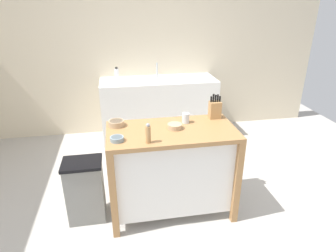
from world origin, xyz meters
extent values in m
plane|color=#ADA8A0|center=(0.00, 0.00, 0.00)|extent=(6.74, 6.74, 0.00)
cube|color=beige|center=(0.00, 2.24, 1.30)|extent=(5.74, 0.10, 2.60)
cube|color=#9E7042|center=(0.12, 0.12, 0.88)|extent=(1.18, 0.61, 0.04)
cube|color=white|center=(0.12, 0.12, 0.48)|extent=(1.08, 0.51, 0.76)
cube|color=#9E7042|center=(-0.44, -0.15, 0.43)|extent=(0.06, 0.06, 0.86)
cube|color=#9E7042|center=(0.68, -0.15, 0.43)|extent=(0.06, 0.06, 0.86)
cube|color=#9E7042|center=(-0.44, 0.40, 0.43)|extent=(0.06, 0.06, 0.86)
cube|color=#9E7042|center=(0.68, 0.40, 0.43)|extent=(0.06, 0.06, 0.86)
cube|color=#AD7F4C|center=(0.59, 0.33, 0.98)|extent=(0.11, 0.09, 0.17)
cylinder|color=black|center=(0.55, 0.33, 1.09)|extent=(0.02, 0.02, 0.06)
cylinder|color=black|center=(0.57, 0.33, 1.11)|extent=(0.02, 0.02, 0.08)
cylinder|color=black|center=(0.59, 0.33, 1.10)|extent=(0.02, 0.02, 0.07)
cylinder|color=black|center=(0.62, 0.33, 1.10)|extent=(0.02, 0.02, 0.07)
cylinder|color=black|center=(0.64, 0.33, 1.09)|extent=(0.02, 0.02, 0.06)
cylinder|color=tan|center=(-0.38, 0.30, 0.92)|extent=(0.15, 0.15, 0.05)
cylinder|color=brown|center=(-0.38, 0.30, 0.95)|extent=(0.12, 0.12, 0.01)
cylinder|color=tan|center=(0.15, 0.14, 0.92)|extent=(0.13, 0.13, 0.05)
cylinder|color=brown|center=(0.15, 0.14, 0.94)|extent=(0.11, 0.11, 0.01)
cylinder|color=gray|center=(-0.38, -0.02, 0.91)|extent=(0.11, 0.11, 0.04)
cylinder|color=#49555B|center=(-0.38, -0.02, 0.93)|extent=(0.09, 0.09, 0.01)
cylinder|color=silver|center=(0.28, 0.26, 0.94)|extent=(0.07, 0.07, 0.10)
cylinder|color=#AD7F4C|center=(-0.12, -0.10, 0.97)|extent=(0.04, 0.04, 0.15)
sphere|color=#99999E|center=(-0.12, -0.10, 1.05)|extent=(0.03, 0.03, 0.03)
cube|color=slate|center=(-0.71, 0.15, 0.30)|extent=(0.34, 0.26, 0.60)
cube|color=black|center=(-0.71, 0.15, 0.61)|extent=(0.36, 0.28, 0.03)
cube|color=white|center=(0.26, 1.89, 0.45)|extent=(1.70, 0.60, 0.90)
cube|color=silver|center=(0.26, 1.87, 0.89)|extent=(0.44, 0.36, 0.03)
cylinder|color=#B7BCC1|center=(0.26, 2.03, 1.01)|extent=(0.02, 0.02, 0.22)
cylinder|color=white|center=(-0.34, 1.97, 0.99)|extent=(0.06, 0.06, 0.17)
cylinder|color=black|center=(-0.34, 1.97, 1.08)|extent=(0.04, 0.04, 0.02)
camera|label=1|loc=(-0.34, -2.25, 1.99)|focal=31.13mm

